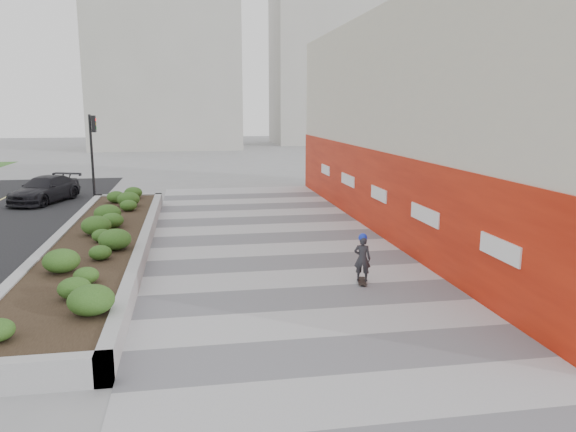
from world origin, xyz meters
name	(u,v)px	position (x,y,z in m)	size (l,w,h in m)	color
ground	(322,326)	(0.00, 0.00, 0.00)	(160.00, 160.00, 0.00)	gray
walkway	(296,283)	(0.00, 3.00, 0.01)	(8.00, 36.00, 0.01)	#A8A8AD
building	(450,122)	(6.98, 8.98, 3.98)	(6.04, 24.08, 8.00)	beige
planter	(100,241)	(-5.50, 7.00, 0.42)	(3.00, 18.00, 0.90)	#9E9EA0
traffic_signal_near	(93,145)	(-7.23, 17.50, 2.76)	(0.33, 0.28, 4.20)	black
distant_bldg_north_l	(165,57)	(-5.00, 55.00, 10.00)	(16.00, 12.00, 20.00)	#ADAAA3
distant_bldg_north_r	(329,47)	(15.00, 60.00, 12.00)	(14.00, 10.00, 24.00)	#ADAAA3
manhole_cover	(314,282)	(0.50, 3.00, 0.00)	(0.44, 0.44, 0.01)	#595654
skateboarder	(362,258)	(1.69, 2.67, 0.68)	(0.51, 0.75, 1.34)	beige
car_dark	(45,190)	(-9.60, 17.56, 0.63)	(1.76, 4.34, 1.26)	black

